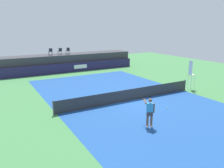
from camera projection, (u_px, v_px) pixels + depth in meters
name	position (u px, v px, depth m)	size (l,w,h in m)	color
ground_plane	(112.00, 91.00, 20.74)	(48.00, 48.00, 0.00)	#3D7A42
court_inner	(130.00, 100.00, 18.21)	(12.00, 22.00, 0.00)	#1C478C
sponsor_wall	(72.00, 68.00, 29.45)	(18.00, 0.22, 1.20)	#231E4C
spectator_platform	(68.00, 62.00, 30.84)	(18.00, 2.80, 2.20)	#38383D
spectator_chair_far_left	(50.00, 51.00, 29.24)	(0.45, 0.45, 0.89)	#1E232D
spectator_chair_left	(60.00, 51.00, 29.65)	(0.48, 0.48, 0.89)	#1E232D
spectator_chair_center	(68.00, 51.00, 30.17)	(0.48, 0.48, 0.89)	#1E232D
umpire_chair	(191.00, 73.00, 21.10)	(0.46, 0.46, 2.76)	white
tennis_net	(130.00, 95.00, 18.09)	(12.40, 0.02, 0.95)	#2D2D2D
net_post_near	(53.00, 108.00, 15.13)	(0.10, 0.10, 1.00)	#4C4C51
net_post_far	(185.00, 85.00, 21.05)	(0.10, 0.10, 1.00)	#4C4C51
tennis_player	(150.00, 111.00, 13.22)	(0.61, 1.26, 1.77)	white
tennis_ball	(167.00, 108.00, 16.36)	(0.07, 0.07, 0.07)	#D8EA33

